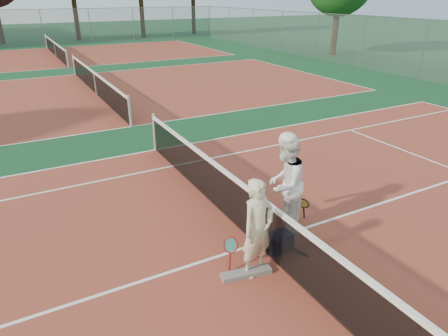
% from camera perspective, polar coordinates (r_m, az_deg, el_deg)
% --- Properties ---
extents(ground, '(130.00, 130.00, 0.00)m').
position_cam_1_polar(ground, '(7.52, 4.65, -10.78)').
color(ground, '#103B1F').
rests_on(ground, ground).
extents(court_main, '(23.77, 10.97, 0.01)m').
position_cam_1_polar(court_main, '(7.52, 4.65, -10.76)').
color(court_main, maroon).
rests_on(court_main, ground).
extents(court_far_a, '(23.77, 10.97, 0.01)m').
position_cam_1_polar(court_far_a, '(19.44, -17.73, 10.00)').
color(court_far_a, maroon).
rests_on(court_far_a, ground).
extents(court_far_b, '(23.77, 10.97, 0.01)m').
position_cam_1_polar(court_far_b, '(32.61, -22.83, 14.48)').
color(court_far_b, maroon).
rests_on(court_far_b, ground).
extents(net_main, '(0.10, 10.98, 1.02)m').
position_cam_1_polar(net_main, '(7.24, 4.78, -7.45)').
color(net_main, black).
rests_on(net_main, ground).
extents(net_far_a, '(0.10, 10.98, 1.02)m').
position_cam_1_polar(net_far_a, '(19.33, -17.91, 11.46)').
color(net_far_a, black).
rests_on(net_far_a, ground).
extents(net_far_b, '(0.10, 10.98, 1.02)m').
position_cam_1_polar(net_far_b, '(32.55, -22.98, 15.36)').
color(net_far_b, black).
rests_on(net_far_b, ground).
extents(fence_back, '(32.00, 0.06, 3.00)m').
position_cam_1_polar(fence_back, '(39.39, -24.54, 17.74)').
color(fence_back, slate).
rests_on(fence_back, ground).
extents(player_a, '(0.69, 0.53, 1.69)m').
position_cam_1_polar(player_a, '(6.39, 4.84, -8.60)').
color(player_a, beige).
rests_on(player_a, ground).
extents(player_b, '(1.17, 1.12, 1.91)m').
position_cam_1_polar(player_b, '(7.60, 8.71, -2.26)').
color(player_b, white).
rests_on(player_b, ground).
extents(racket_red, '(0.33, 0.32, 0.59)m').
position_cam_1_polar(racket_red, '(6.77, 0.94, -12.08)').
color(racket_red, maroon).
rests_on(racket_red, ground).
extents(racket_black_held, '(0.38, 0.38, 0.56)m').
position_cam_1_polar(racket_black_held, '(8.15, 11.19, -5.94)').
color(racket_black_held, black).
rests_on(racket_black_held, ground).
extents(racket_spare, '(0.47, 0.66, 0.08)m').
position_cam_1_polar(racket_spare, '(7.48, 8.79, -10.84)').
color(racket_spare, black).
rests_on(racket_spare, ground).
extents(sports_bag_navy, '(0.45, 0.33, 0.34)m').
position_cam_1_polar(sports_bag_navy, '(7.32, 7.88, -10.41)').
color(sports_bag_navy, black).
rests_on(sports_bag_navy, ground).
extents(sports_bag_purple, '(0.33, 0.30, 0.22)m').
position_cam_1_polar(sports_bag_purple, '(7.43, 8.78, -10.46)').
color(sports_bag_purple, black).
rests_on(sports_bag_purple, ground).
extents(net_cover_canvas, '(0.87, 0.34, 0.09)m').
position_cam_1_polar(net_cover_canvas, '(6.76, 3.20, -14.78)').
color(net_cover_canvas, slate).
rests_on(net_cover_canvas, ground).
extents(water_bottle, '(0.09, 0.09, 0.30)m').
position_cam_1_polar(water_bottle, '(7.54, 10.20, -9.64)').
color(water_bottle, '#C9E6FF').
rests_on(water_bottle, ground).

